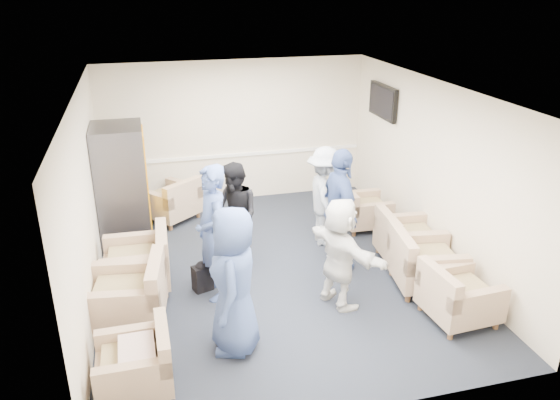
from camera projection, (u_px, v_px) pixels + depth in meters
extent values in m
plane|color=black|center=(273.00, 270.00, 8.16)|extent=(6.00, 6.00, 0.00)
plane|color=white|center=(272.00, 90.00, 7.14)|extent=(6.00, 6.00, 0.00)
cube|color=beige|center=(235.00, 132.00, 10.34)|extent=(5.00, 0.02, 2.70)
cube|color=beige|center=(352.00, 299.00, 4.96)|extent=(5.00, 0.02, 2.70)
cube|color=beige|center=(86.00, 203.00, 7.07)|extent=(0.02, 6.00, 2.70)
cube|color=beige|center=(433.00, 171.00, 8.23)|extent=(0.02, 6.00, 2.70)
cube|color=white|center=(236.00, 155.00, 10.49)|extent=(4.98, 0.04, 0.06)
cube|color=black|center=(383.00, 101.00, 9.57)|extent=(0.07, 1.00, 0.58)
cube|color=black|center=(381.00, 101.00, 9.56)|extent=(0.01, 0.92, 0.50)
cube|color=#515159|center=(384.00, 110.00, 9.64)|extent=(0.04, 0.10, 0.25)
cube|color=tan|center=(134.00, 371.00, 5.72)|extent=(0.77, 0.77, 0.25)
cube|color=#907B4F|center=(133.00, 358.00, 5.65)|extent=(0.54, 0.50, 0.09)
cube|color=tan|center=(163.00, 342.00, 5.68)|extent=(0.13, 0.77, 0.36)
cube|color=tan|center=(127.00, 304.00, 6.81)|extent=(1.05, 1.05, 0.30)
cube|color=#907B4F|center=(125.00, 290.00, 6.73)|extent=(0.72, 0.68, 0.11)
cube|color=tan|center=(156.00, 277.00, 6.71)|extent=(0.28, 0.93, 0.43)
cube|color=tan|center=(137.00, 270.00, 7.63)|extent=(0.93, 0.93, 0.30)
cube|color=#907B4F|center=(135.00, 257.00, 7.55)|extent=(0.65, 0.60, 0.11)
cube|color=tan|center=(162.00, 244.00, 7.56)|extent=(0.18, 0.90, 0.42)
cube|color=tan|center=(459.00, 302.00, 6.91)|extent=(0.87, 0.87, 0.27)
cube|color=#907B4F|center=(461.00, 290.00, 6.84)|extent=(0.60, 0.57, 0.10)
cube|color=tan|center=(439.00, 284.00, 6.69)|extent=(0.19, 0.82, 0.38)
cube|color=tan|center=(426.00, 269.00, 7.65)|extent=(1.01, 1.01, 0.29)
cube|color=#907B4F|center=(427.00, 256.00, 7.57)|extent=(0.70, 0.66, 0.10)
cube|color=tan|center=(402.00, 248.00, 7.48)|extent=(0.28, 0.90, 0.42)
cube|color=tan|center=(408.00, 246.00, 8.34)|extent=(0.93, 0.93, 0.28)
cube|color=#907B4F|center=(410.00, 234.00, 8.27)|extent=(0.64, 0.60, 0.10)
cube|color=tan|center=(388.00, 227.00, 8.16)|extent=(0.21, 0.86, 0.40)
cube|color=tan|center=(365.00, 214.00, 9.51)|extent=(0.79, 0.79, 0.25)
cube|color=#907B4F|center=(366.00, 205.00, 9.44)|extent=(0.55, 0.51, 0.09)
cube|color=tan|center=(348.00, 200.00, 9.32)|extent=(0.15, 0.77, 0.36)
cube|color=tan|center=(171.00, 206.00, 9.82)|extent=(1.17, 1.17, 0.28)
cube|color=#907B4F|center=(170.00, 196.00, 9.75)|extent=(0.78, 0.79, 0.10)
cube|color=tan|center=(183.00, 193.00, 9.50)|extent=(0.74, 0.63, 0.39)
cube|color=#515159|center=(122.00, 186.00, 8.70)|extent=(0.78, 0.93, 1.96)
cube|color=orange|center=(147.00, 178.00, 8.76)|extent=(0.02, 0.79, 1.57)
cube|color=black|center=(152.00, 224.00, 9.07)|extent=(0.02, 0.47, 0.12)
cube|color=black|center=(202.00, 278.00, 7.59)|extent=(0.31, 0.26, 0.37)
sphere|color=black|center=(202.00, 267.00, 7.53)|extent=(0.18, 0.18, 0.18)
cube|color=beige|center=(137.00, 351.00, 5.64)|extent=(0.38, 0.49, 0.14)
imported|color=#3A508B|center=(234.00, 281.00, 6.14)|extent=(0.76, 0.98, 1.78)
imported|color=#3A508B|center=(213.00, 233.00, 7.19)|extent=(0.56, 0.75, 1.88)
imported|color=black|center=(235.00, 215.00, 8.11)|extent=(0.85, 0.94, 1.58)
imported|color=silver|center=(325.00, 197.00, 8.72)|extent=(0.70, 1.11, 1.63)
imported|color=#3A508B|center=(340.00, 210.00, 7.93)|extent=(0.47, 1.09, 1.85)
imported|color=white|center=(340.00, 253.00, 7.06)|extent=(0.90, 1.47, 1.51)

